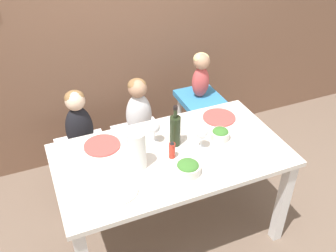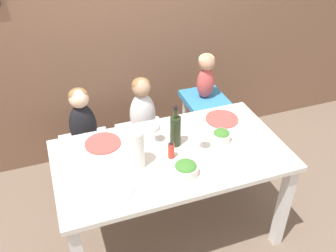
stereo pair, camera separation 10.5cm
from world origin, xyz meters
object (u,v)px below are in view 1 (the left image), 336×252
object	(u,v)px
dinner_plate_front_left	(118,190)
chair_right_highchair	(199,111)
salad_bowl_large	(188,168)
chair_far_center	(140,141)
paper_towel_roll	(137,150)
person_child_left	(78,121)
wine_bottle	(175,130)
salad_bowl_small	(220,134)
wine_glass_near	(202,133)
wine_glass_far	(154,128)
person_baby_right	(201,72)
chair_far_left	(84,155)
dinner_plate_back_left	(102,145)
person_child_center	(138,108)
dinner_plate_back_right	(219,117)

from	to	relation	value
dinner_plate_front_left	chair_right_highchair	bearing A→B (deg)	41.79
salad_bowl_large	dinner_plate_front_left	bearing A→B (deg)	177.90
chair_far_center	paper_towel_roll	bearing A→B (deg)	-109.05
chair_far_center	person_child_left	world-z (taller)	person_child_left
wine_bottle	salad_bowl_small	distance (m)	0.33
wine_glass_near	wine_glass_far	world-z (taller)	same
person_baby_right	salad_bowl_large	bearing A→B (deg)	-120.94
person_baby_right	chair_right_highchair	bearing A→B (deg)	-90.00
chair_far_left	dinner_plate_back_left	bearing A→B (deg)	-79.29
person_child_left	wine_glass_far	world-z (taller)	person_child_left
chair_far_center	person_child_center	world-z (taller)	person_child_center
wine_bottle	wine_glass_near	size ratio (longest dim) A/B	1.84
chair_far_center	wine_bottle	xyz separation A→B (m)	(0.06, -0.60, 0.50)
dinner_plate_front_left	dinner_plate_back_left	size ratio (longest dim) A/B	1.00
chair_far_left	chair_right_highchair	world-z (taller)	chair_right_highchair
chair_far_left	paper_towel_roll	world-z (taller)	paper_towel_roll
wine_glass_far	dinner_plate_back_right	bearing A→B (deg)	8.83
salad_bowl_small	chair_right_highchair	bearing A→B (deg)	74.83
person_baby_right	person_child_left	bearing A→B (deg)	-179.98
wine_bottle	salad_bowl_large	world-z (taller)	wine_bottle
chair_right_highchair	wine_bottle	xyz separation A→B (m)	(-0.49, -0.60, 0.33)
person_child_left	salad_bowl_small	distance (m)	1.09
salad_bowl_large	wine_bottle	bearing A→B (deg)	81.62
dinner_plate_back_right	wine_glass_near	bearing A→B (deg)	-137.51
person_child_left	person_baby_right	bearing A→B (deg)	0.02
chair_right_highchair	person_child_left	world-z (taller)	person_child_left
paper_towel_roll	salad_bowl_large	xyz separation A→B (m)	(0.27, -0.18, -0.09)
chair_far_center	wine_bottle	size ratio (longest dim) A/B	1.54
dinner_plate_front_left	chair_far_center	bearing A→B (deg)	64.06
person_child_left	wine_glass_far	bearing A→B (deg)	-50.56
salad_bowl_small	dinner_plate_back_left	distance (m)	0.82
dinner_plate_back_right	salad_bowl_large	bearing A→B (deg)	-136.06
paper_towel_roll	person_child_left	bearing A→B (deg)	108.28
salad_bowl_large	dinner_plate_back_right	bearing A→B (deg)	43.94
person_baby_right	dinner_plate_front_left	xyz separation A→B (m)	(-0.98, -0.88, -0.16)
wine_glass_far	dinner_plate_front_left	xyz separation A→B (m)	(-0.37, -0.36, -0.11)
chair_far_left	wine_glass_near	distance (m)	1.10
chair_far_center	person_child_left	distance (m)	0.59
dinner_plate_front_left	chair_far_left	bearing A→B (deg)	93.71
person_child_center	person_baby_right	size ratio (longest dim) A/B	1.33
wine_glass_near	dinner_plate_back_left	xyz separation A→B (m)	(-0.61, 0.27, -0.11)
chair_right_highchair	paper_towel_roll	world-z (taller)	paper_towel_roll
paper_towel_roll	dinner_plate_back_left	bearing A→B (deg)	118.35
person_child_center	salad_bowl_small	bearing A→B (deg)	-60.42
chair_right_highchair	wine_glass_far	bearing A→B (deg)	-139.74
chair_right_highchair	salad_bowl_large	world-z (taller)	salad_bowl_large
person_child_left	dinner_plate_front_left	size ratio (longest dim) A/B	2.12
salad_bowl_large	dinner_plate_front_left	distance (m)	0.45
chair_far_left	person_baby_right	xyz separation A→B (m)	(1.04, 0.00, 0.55)
wine_glass_near	wine_glass_far	bearing A→B (deg)	146.29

